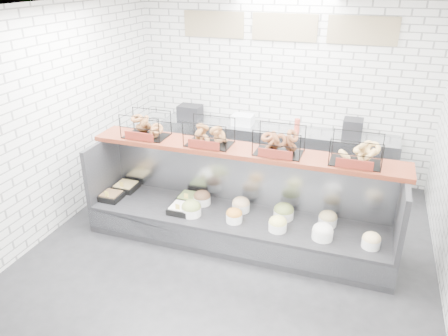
% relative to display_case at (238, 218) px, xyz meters
% --- Properties ---
extents(ground, '(5.50, 5.50, 0.00)m').
position_rel_display_case_xyz_m(ground, '(-0.00, -0.34, -0.33)').
color(ground, black).
rests_on(ground, ground).
extents(room_shell, '(5.02, 5.51, 3.01)m').
position_rel_display_case_xyz_m(room_shell, '(-0.00, 0.26, 1.73)').
color(room_shell, silver).
rests_on(room_shell, ground).
extents(display_case, '(4.00, 0.90, 1.20)m').
position_rel_display_case_xyz_m(display_case, '(0.00, 0.00, 0.00)').
color(display_case, black).
rests_on(display_case, ground).
extents(bagel_shelf, '(4.10, 0.50, 0.40)m').
position_rel_display_case_xyz_m(bagel_shelf, '(-0.01, 0.18, 1.05)').
color(bagel_shelf, '#501D11').
rests_on(bagel_shelf, display_case).
extents(prep_counter, '(4.00, 0.60, 1.20)m').
position_rel_display_case_xyz_m(prep_counter, '(-0.01, 2.09, 0.14)').
color(prep_counter, '#93969B').
rests_on(prep_counter, ground).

